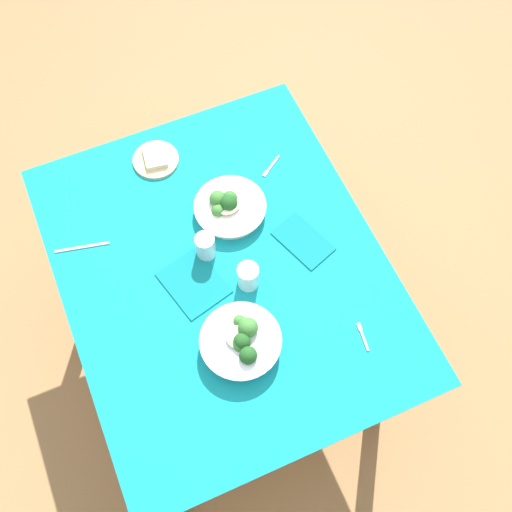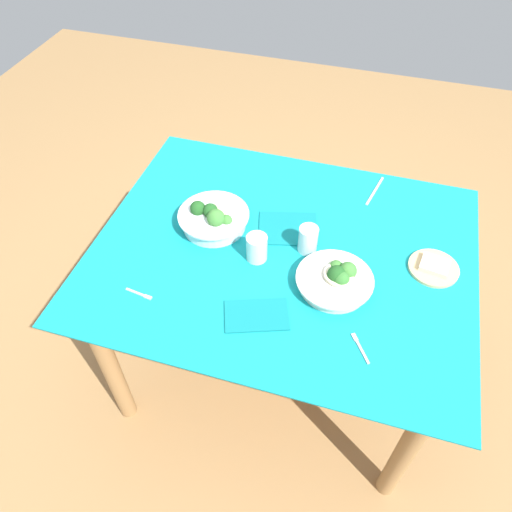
# 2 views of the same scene
# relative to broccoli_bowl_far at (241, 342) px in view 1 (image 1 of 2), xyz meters

# --- Properties ---
(ground_plane) EXTENTS (6.00, 6.00, 0.00)m
(ground_plane) POSITION_rel_broccoli_bowl_far_xyz_m (0.28, -0.05, -0.82)
(ground_plane) COLOR #9E7547
(dining_table) EXTENTS (1.37, 1.10, 0.78)m
(dining_table) POSITION_rel_broccoli_bowl_far_xyz_m (0.28, -0.05, -0.15)
(dining_table) COLOR teal
(dining_table) RESTS_ON ground_plane
(broccoli_bowl_far) EXTENTS (0.27, 0.27, 0.11)m
(broccoli_bowl_far) POSITION_rel_broccoli_bowl_far_xyz_m (0.00, 0.00, 0.00)
(broccoli_bowl_far) COLOR white
(broccoli_bowl_far) RESTS_ON dining_table
(broccoli_bowl_near) EXTENTS (0.26, 0.26, 0.09)m
(broccoli_bowl_near) POSITION_rel_broccoli_bowl_far_xyz_m (0.49, -0.16, -0.01)
(broccoli_bowl_near) COLOR silver
(broccoli_bowl_near) RESTS_ON dining_table
(bread_side_plate) EXTENTS (0.18, 0.18, 0.03)m
(bread_side_plate) POSITION_rel_broccoli_bowl_far_xyz_m (0.81, 0.01, -0.03)
(bread_side_plate) COLOR #D6B27A
(bread_side_plate) RESTS_ON dining_table
(water_glass_center) EXTENTS (0.07, 0.07, 0.10)m
(water_glass_center) POSITION_rel_broccoli_bowl_far_xyz_m (0.37, -0.02, 0.01)
(water_glass_center) COLOR silver
(water_glass_center) RESTS_ON dining_table
(water_glass_side) EXTENTS (0.07, 0.07, 0.10)m
(water_glass_side) POSITION_rel_broccoli_bowl_far_xyz_m (0.20, -0.11, 0.01)
(water_glass_side) COLOR silver
(water_glass_side) RESTS_ON dining_table
(fork_by_far_bowl) EXTENTS (0.07, 0.10, 0.00)m
(fork_by_far_bowl) POSITION_rel_broccoli_bowl_far_xyz_m (0.61, -0.38, -0.04)
(fork_by_far_bowl) COLOR #B7B7BC
(fork_by_far_bowl) RESTS_ON dining_table
(fork_by_near_bowl) EXTENTS (0.10, 0.02, 0.00)m
(fork_by_near_bowl) POSITION_rel_broccoli_bowl_far_xyz_m (-0.13, -0.38, -0.04)
(fork_by_near_bowl) COLOR #B7B7BC
(fork_by_near_bowl) RESTS_ON dining_table
(table_knife_left) EXTENTS (0.05, 0.19, 0.00)m
(table_knife_left) POSITION_rel_broccoli_bowl_far_xyz_m (0.56, 0.38, -0.04)
(table_knife_left) COLOR #B7B7BC
(table_knife_left) RESTS_ON dining_table
(napkin_folded_upper) EXTENTS (0.26, 0.23, 0.01)m
(napkin_folded_upper) POSITION_rel_broccoli_bowl_far_xyz_m (0.27, 0.06, -0.04)
(napkin_folded_upper) COLOR #0F777D
(napkin_folded_upper) RESTS_ON dining_table
(napkin_folded_lower) EXTENTS (0.24, 0.19, 0.01)m
(napkin_folded_lower) POSITION_rel_broccoli_bowl_far_xyz_m (0.27, -0.35, -0.04)
(napkin_folded_lower) COLOR #0F777D
(napkin_folded_lower) RESTS_ON dining_table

